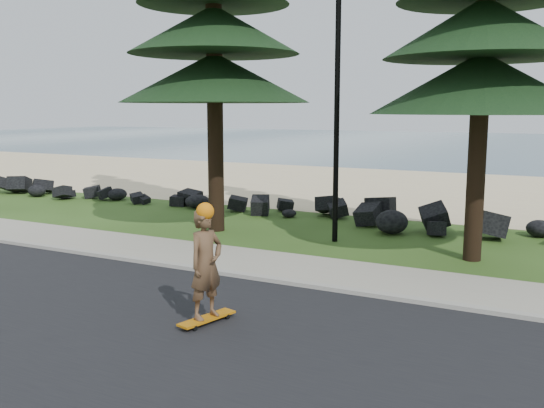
# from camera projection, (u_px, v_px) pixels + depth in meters

# --- Properties ---
(ground) EXTENTS (160.00, 160.00, 0.00)m
(ground) POSITION_uv_depth(u_px,v_px,m) (280.00, 270.00, 12.93)
(ground) COLOR #2D4A17
(ground) RESTS_ON ground
(road) EXTENTS (160.00, 7.00, 0.02)m
(road) POSITION_uv_depth(u_px,v_px,m) (144.00, 340.00, 8.98)
(road) COLOR black
(road) RESTS_ON ground
(kerb) EXTENTS (160.00, 0.20, 0.10)m
(kerb) POSITION_uv_depth(u_px,v_px,m) (259.00, 278.00, 12.13)
(kerb) COLOR #A49F93
(kerb) RESTS_ON ground
(sidewalk) EXTENTS (160.00, 2.00, 0.08)m
(sidewalk) POSITION_uv_depth(u_px,v_px,m) (284.00, 266.00, 13.10)
(sidewalk) COLOR #9D9583
(sidewalk) RESTS_ON ground
(beach_sand) EXTENTS (160.00, 15.00, 0.01)m
(beach_sand) POSITION_uv_depth(u_px,v_px,m) (433.00, 190.00, 25.65)
(beach_sand) COLOR beige
(beach_sand) RESTS_ON ground
(ocean) EXTENTS (160.00, 58.00, 0.01)m
(ocean) POSITION_uv_depth(u_px,v_px,m) (519.00, 145.00, 57.67)
(ocean) COLOR #365868
(ocean) RESTS_ON ground
(seawall_boulders) EXTENTS (60.00, 2.40, 1.10)m
(seawall_boulders) POSITION_uv_depth(u_px,v_px,m) (365.00, 226.00, 17.84)
(seawall_boulders) COLOR black
(seawall_boulders) RESTS_ON ground
(lamp_post) EXTENTS (0.25, 0.14, 8.14)m
(lamp_post) POSITION_uv_depth(u_px,v_px,m) (337.00, 79.00, 15.10)
(lamp_post) COLOR black
(lamp_post) RESTS_ON ground
(skateboarder) EXTENTS (0.56, 1.08, 1.95)m
(skateboarder) POSITION_uv_depth(u_px,v_px,m) (206.00, 265.00, 9.52)
(skateboarder) COLOR #B96C0A
(skateboarder) RESTS_ON ground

